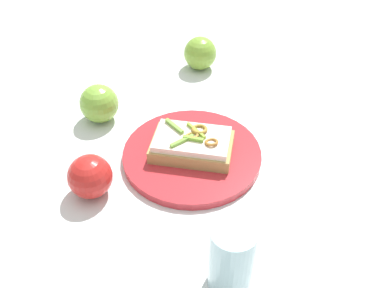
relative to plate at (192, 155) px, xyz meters
name	(u,v)px	position (x,y,z in m)	size (l,w,h in m)	color
ground_plane	(192,158)	(0.00, 0.00, -0.01)	(2.00, 2.00, 0.00)	silver
plate	(192,155)	(0.00, 0.00, 0.00)	(0.27, 0.27, 0.02)	#BB2B33
sandwich	(192,144)	(0.00, 0.00, 0.03)	(0.18, 0.15, 0.05)	tan
apple_0	(99,104)	(-0.17, 0.16, 0.03)	(0.08, 0.08, 0.08)	#7DAF3C
apple_1	(90,176)	(-0.19, -0.05, 0.03)	(0.08, 0.08, 0.08)	red
apple_2	(200,53)	(0.09, 0.33, 0.03)	(0.08, 0.08, 0.08)	#7CA938
drinking_glass	(229,258)	(0.00, -0.28, 0.05)	(0.07, 0.07, 0.12)	silver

